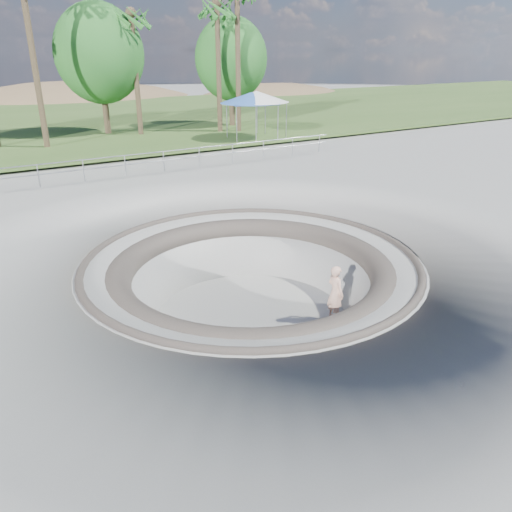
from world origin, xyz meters
The scene contains 13 objects.
ground centered at (0.00, 0.00, 0.00)m, with size 180.00×180.00×0.00m, color #979792.
skate_bowl centered at (0.00, 0.00, -1.83)m, with size 14.00×14.00×4.10m.
grass_strip centered at (0.00, 34.00, 0.22)m, with size 180.00×36.00×0.12m.
distant_hills centered at (3.78, 57.17, -7.02)m, with size 103.20×45.00×28.60m.
safety_railing centered at (0.00, 12.00, 0.69)m, with size 25.00×0.06×1.03m.
skateboard centered at (1.98, -1.69, -1.83)m, with size 0.86×0.26×0.09m.
skater centered at (1.98, -1.69, -0.92)m, with size 0.65×0.43×1.78m, color #E4AD93.
canopy_white centered at (11.21, 18.00, 2.99)m, with size 5.98×5.98×3.09m.
canopy_blue centered at (10.82, 18.00, 2.94)m, with size 5.80×5.80×3.03m.
palm_d centered at (4.87, 23.66, 7.74)m, with size 2.60×2.60×8.84m.
palm_f centered at (10.39, 21.87, 8.36)m, with size 2.60×2.60×9.51m.
bushy_tree_mid centered at (2.98, 25.37, 5.67)m, with size 6.14×5.58×8.86m.
bushy_tree_right centered at (12.77, 24.31, 5.27)m, with size 5.70×5.19×8.23m.
Camera 1 is at (-7.16, -12.01, 5.92)m, focal length 35.00 mm.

